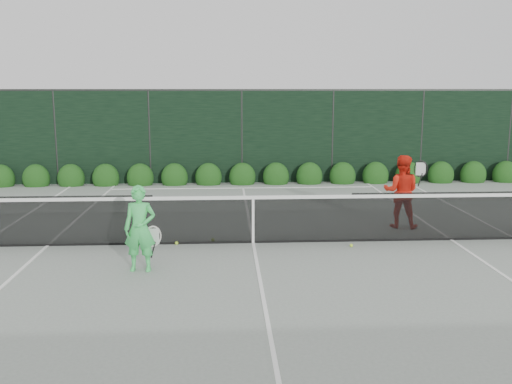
{
  "coord_description": "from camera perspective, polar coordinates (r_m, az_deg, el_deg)",
  "views": [
    {
      "loc": [
        -0.55,
        -11.19,
        3.13
      ],
      "look_at": [
        0.07,
        0.3,
        1.0
      ],
      "focal_mm": 40.0,
      "sensor_mm": 36.0,
      "label": 1
    }
  ],
  "objects": [
    {
      "name": "ground",
      "position": [
        11.63,
        -0.29,
        -5.12
      ],
      "size": [
        80.0,
        80.0,
        0.0
      ],
      "primitive_type": "plane",
      "color": "gray",
      "rests_on": "ground"
    },
    {
      "name": "tennis_net",
      "position": [
        11.5,
        -0.41,
        -2.57
      ],
      "size": [
        12.9,
        0.1,
        1.07
      ],
      "color": "black",
      "rests_on": "ground"
    },
    {
      "name": "player_woman",
      "position": [
        9.95,
        -11.52,
        -3.62
      ],
      "size": [
        0.63,
        0.4,
        1.49
      ],
      "rotation": [
        0.0,
        0.0,
        -0.08
      ],
      "color": "#40DA62",
      "rests_on": "ground"
    },
    {
      "name": "player_man",
      "position": [
        13.17,
        14.32,
        0.06
      ],
      "size": [
        0.98,
        0.85,
        1.64
      ],
      "rotation": [
        0.0,
        0.0,
        2.8
      ],
      "color": "red",
      "rests_on": "ground"
    },
    {
      "name": "court_lines",
      "position": [
        11.63,
        -0.29,
        -5.09
      ],
      "size": [
        11.03,
        23.83,
        0.01
      ],
      "color": "white",
      "rests_on": "ground"
    },
    {
      "name": "windscreen_fence",
      "position": [
        8.65,
        0.59,
        -0.27
      ],
      "size": [
        32.0,
        21.07,
        3.06
      ],
      "color": "black",
      "rests_on": "ground"
    },
    {
      "name": "hedge_row",
      "position": [
        18.58,
        -1.38,
        1.51
      ],
      "size": [
        31.66,
        0.65,
        0.94
      ],
      "color": "#10370F",
      "rests_on": "ground"
    },
    {
      "name": "tennis_balls",
      "position": [
        11.71,
        -3.92,
        -4.87
      ],
      "size": [
        4.5,
        1.16,
        0.07
      ],
      "color": "#BAE733",
      "rests_on": "ground"
    }
  ]
}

